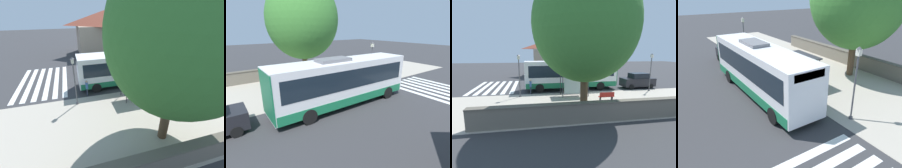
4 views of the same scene
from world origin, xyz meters
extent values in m
plane|color=#353538|center=(0.00, 0.00, 0.00)|extent=(120.00, 120.00, 0.00)
cube|color=#ADA393|center=(-4.50, 0.00, 0.01)|extent=(9.00, 44.00, 0.02)
cube|color=silver|center=(5.00, 8.46, 0.00)|extent=(9.00, 0.50, 0.01)
cube|color=silver|center=(5.00, 9.41, 0.00)|extent=(9.00, 0.50, 0.01)
cube|color=silver|center=(5.00, 10.36, 0.00)|extent=(9.00, 0.50, 0.01)
cube|color=silver|center=(5.00, 11.31, 0.00)|extent=(9.00, 0.50, 0.01)
cube|color=silver|center=(5.00, 12.26, 0.00)|extent=(9.00, 0.50, 0.01)
cube|color=silver|center=(5.00, 13.21, 0.00)|extent=(9.00, 0.50, 0.01)
cube|color=#6B6356|center=(-8.55, 0.00, 0.65)|extent=(0.50, 20.00, 1.30)
cube|color=#5B5449|center=(-8.55, 0.00, 1.34)|extent=(0.60, 20.00, 0.08)
cube|color=tan|center=(15.80, 0.78, 2.59)|extent=(7.08, 9.71, 5.19)
pyramid|color=brown|center=(15.80, 0.78, 6.35)|extent=(7.68, 10.31, 2.33)
cube|color=white|center=(1.90, 1.37, 1.98)|extent=(2.53, 11.14, 3.06)
cube|color=black|center=(1.90, 1.37, 2.38)|extent=(2.57, 10.25, 1.35)
cube|color=#197247|center=(1.90, 1.37, 0.76)|extent=(2.57, 10.92, 0.61)
cube|color=#197247|center=(1.90, -4.16, 1.98)|extent=(2.57, 0.06, 2.94)
cube|color=black|center=(1.90, 6.90, 3.21)|extent=(1.90, 0.08, 0.43)
cube|color=slate|center=(1.90, 0.54, 3.62)|extent=(1.26, 2.45, 0.22)
cylinder|color=black|center=(0.72, 5.27, 0.50)|extent=(0.30, 1.00, 1.00)
cylinder|color=black|center=(3.09, 5.27, 0.50)|extent=(0.30, 1.00, 1.00)
cylinder|color=black|center=(0.72, -2.08, 0.50)|extent=(0.30, 1.00, 1.00)
cylinder|color=black|center=(3.09, -2.08, 0.50)|extent=(0.30, 1.00, 1.00)
cylinder|color=#2D2D33|center=(-0.57, 0.37, 1.20)|extent=(0.08, 0.08, 2.39)
cylinder|color=#2D2D33|center=(-0.57, 3.08, 1.20)|extent=(0.08, 0.08, 2.39)
cylinder|color=#2D2D33|center=(-2.07, 0.37, 1.20)|extent=(0.08, 0.08, 2.39)
cylinder|color=#2D2D33|center=(-2.07, 3.08, 1.20)|extent=(0.08, 0.08, 2.39)
cube|color=#2D2D33|center=(-1.32, 1.73, 2.43)|extent=(1.80, 3.00, 0.08)
cube|color=silver|center=(-2.05, 1.73, 1.32)|extent=(0.03, 2.43, 1.91)
cylinder|color=#2D3347|center=(0.24, 6.30, 0.39)|extent=(0.12, 0.12, 0.78)
cylinder|color=#2D3347|center=(0.40, 6.30, 0.39)|extent=(0.12, 0.12, 0.78)
cube|color=#38609E|center=(0.32, 6.30, 1.09)|extent=(0.34, 0.22, 0.63)
sphere|color=tan|center=(0.32, 6.30, 1.51)|extent=(0.22, 0.22, 0.22)
cube|color=maroon|center=(-3.99, -0.76, 0.45)|extent=(0.40, 1.47, 0.06)
cube|color=maroon|center=(-4.16, -0.76, 0.68)|extent=(0.04, 1.47, 0.40)
cube|color=black|center=(-3.99, -1.35, 0.23)|extent=(0.32, 0.06, 0.45)
cube|color=black|center=(-3.99, -0.18, 0.23)|extent=(0.32, 0.06, 0.45)
cylinder|color=#4C4C51|center=(-0.94, 7.38, 0.08)|extent=(0.24, 0.24, 0.16)
cylinder|color=#4C4C51|center=(-0.94, 7.38, 1.94)|extent=(0.10, 0.10, 3.87)
cube|color=silver|center=(-0.94, 7.38, 4.05)|extent=(0.24, 0.24, 0.35)
pyramid|color=#4C4C51|center=(-0.94, 7.38, 4.29)|extent=(0.28, 0.28, 0.14)
cylinder|color=#4C4C51|center=(-0.70, -7.74, 0.08)|extent=(0.24, 0.24, 0.16)
cylinder|color=#4C4C51|center=(-0.70, -7.74, 1.98)|extent=(0.10, 0.10, 3.96)
cube|color=silver|center=(-0.70, -7.74, 4.13)|extent=(0.24, 0.24, 0.35)
pyramid|color=#4C4C51|center=(-0.70, -7.74, 4.38)|extent=(0.28, 0.28, 0.14)
cylinder|color=brown|center=(-6.48, 2.22, 2.25)|extent=(0.57, 0.57, 4.50)
ellipsoid|color=#3D7F33|center=(-6.48, 2.22, 6.61)|extent=(7.68, 7.68, 8.45)
cube|color=black|center=(1.15, -7.33, 0.78)|extent=(1.85, 4.14, 1.02)
cube|color=black|center=(1.15, -7.43, 1.61)|extent=(1.57, 2.16, 0.64)
cylinder|color=black|center=(0.27, -5.98, 0.32)|extent=(0.22, 0.64, 0.64)
cylinder|color=black|center=(2.02, -5.98, 0.32)|extent=(0.22, 0.64, 0.64)
cylinder|color=black|center=(0.27, -8.68, 0.32)|extent=(0.22, 0.64, 0.64)
cylinder|color=black|center=(2.02, -8.68, 0.32)|extent=(0.22, 0.64, 0.64)
camera|label=1|loc=(-12.71, 7.55, 7.73)|focal=24.00mm
camera|label=2|loc=(12.03, -6.27, 5.77)|focal=28.00mm
camera|label=3|loc=(-19.07, 6.13, 4.61)|focal=28.00mm
camera|label=4|loc=(8.17, 14.63, 7.05)|focal=35.00mm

